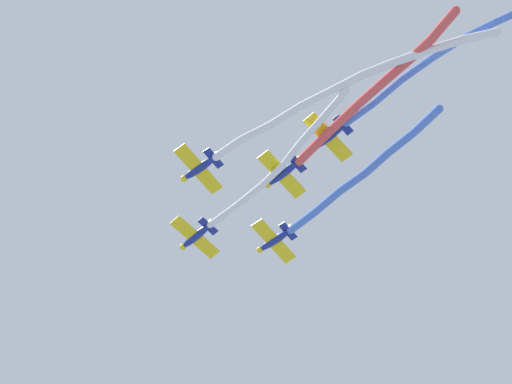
# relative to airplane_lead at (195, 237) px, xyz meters

# --- Properties ---
(airplane_lead) EXTENTS (4.62, 6.08, 1.50)m
(airplane_lead) POSITION_rel_airplane_lead_xyz_m (0.00, 0.00, 0.00)
(airplane_lead) COLOR navy
(smoke_trail_lead) EXTENTS (19.35, 7.23, 1.78)m
(smoke_trail_lead) POSITION_rel_airplane_lead_xyz_m (11.61, -3.33, -0.61)
(smoke_trail_lead) COLOR white
(airplane_left_wing) EXTENTS (4.54, 6.04, 1.50)m
(airplane_left_wing) POSITION_rel_airplane_lead_xyz_m (4.66, -6.68, -0.40)
(airplane_left_wing) COLOR navy
(smoke_trail_left_wing) EXTENTS (28.56, 2.95, 1.59)m
(smoke_trail_left_wing) POSITION_rel_airplane_lead_xyz_m (20.78, -7.00, -0.68)
(smoke_trail_left_wing) COLOR white
(airplane_right_wing) EXTENTS (4.56, 6.05, 1.50)m
(airplane_right_wing) POSITION_rel_airplane_lead_xyz_m (6.67, 4.65, 0.30)
(airplane_right_wing) COLOR navy
(smoke_trail_right_wing) EXTENTS (19.35, 6.45, 2.48)m
(smoke_trail_right_wing) POSITION_rel_airplane_lead_xyz_m (18.17, 1.73, -0.46)
(smoke_trail_right_wing) COLOR #4C75DB
(airplane_slot) EXTENTS (4.59, 6.07, 1.50)m
(airplane_slot) POSITION_rel_airplane_lead_xyz_m (11.33, -2.02, -0.20)
(airplane_slot) COLOR navy
(smoke_trail_slot) EXTENTS (19.67, 7.06, 1.20)m
(smoke_trail_slot) POSITION_rel_airplane_lead_xyz_m (22.83, -5.45, -0.45)
(smoke_trail_slot) COLOR #DB4C4C
(airplane_trail) EXTENTS (4.61, 6.07, 1.50)m
(airplane_trail) POSITION_rel_airplane_lead_xyz_m (17.00, -3.02, 0.40)
(airplane_trail) COLOR navy
(smoke_trail_trail) EXTENTS (32.49, 2.79, 3.41)m
(smoke_trail_trail) POSITION_rel_airplane_lead_xyz_m (35.02, -4.49, 1.65)
(smoke_trail_trail) COLOR #4C75DB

